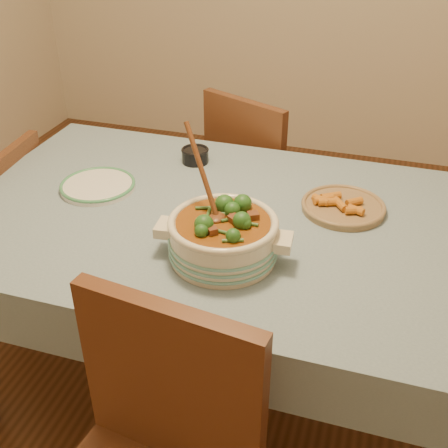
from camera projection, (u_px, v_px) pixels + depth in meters
name	position (u px, v px, depth m)	size (l,w,h in m)	color
floor	(217.00, 380.00, 2.19)	(4.50, 4.50, 0.00)	#422513
dining_table	(216.00, 238.00, 1.84)	(1.68, 1.08, 0.76)	brown
stew_casserole	(223.00, 234.00, 1.55)	(0.39, 0.32, 0.36)	beige
white_plate	(98.00, 185.00, 1.93)	(0.31, 0.31, 0.02)	silver
condiment_bowl	(195.00, 155.00, 2.09)	(0.11, 0.11, 0.05)	black
fried_plate	(343.00, 205.00, 1.80)	(0.32, 0.32, 0.05)	#937551
chair_far	(258.00, 176.00, 2.55)	(0.55, 0.55, 0.90)	brown
chair_left	(4.00, 227.00, 2.28)	(0.41, 0.41, 0.81)	brown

